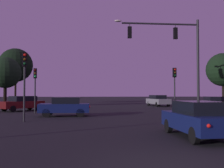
% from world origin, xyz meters
% --- Properties ---
extents(ground_plane, '(168.00, 168.00, 0.00)m').
position_xyz_m(ground_plane, '(0.00, 24.50, 0.00)').
color(ground_plane, black).
rests_on(ground_plane, ground).
extents(traffic_signal_mast_arm, '(6.79, 0.37, 7.70)m').
position_xyz_m(traffic_signal_mast_arm, '(4.88, 13.68, 5.39)').
color(traffic_signal_mast_arm, '#232326').
rests_on(traffic_signal_mast_arm, ground).
extents(traffic_light_corner_left, '(0.34, 0.37, 4.06)m').
position_xyz_m(traffic_light_corner_left, '(-6.74, 17.80, 2.89)').
color(traffic_light_corner_left, '#232326').
rests_on(traffic_light_corner_left, ground).
extents(traffic_light_corner_right, '(0.36, 0.38, 4.47)m').
position_xyz_m(traffic_light_corner_right, '(-6.10, 10.95, 3.16)').
color(traffic_light_corner_right, '#232326').
rests_on(traffic_light_corner_right, ground).
extents(traffic_light_median, '(0.33, 0.37, 4.22)m').
position_xyz_m(traffic_light_median, '(6.19, 17.78, 2.99)').
color(traffic_light_median, '#232326').
rests_on(traffic_light_median, ground).
extents(car_nearside_lane, '(1.97, 4.41, 1.52)m').
position_xyz_m(car_nearside_lane, '(2.62, 4.25, 0.80)').
color(car_nearside_lane, '#0F1947').
rests_on(car_nearside_lane, ground).
extents(car_crossing_left, '(4.23, 1.94, 1.52)m').
position_xyz_m(car_crossing_left, '(9.74, 16.01, 0.79)').
color(car_crossing_left, black).
rests_on(car_crossing_left, ground).
extents(car_crossing_right, '(4.00, 1.80, 1.52)m').
position_xyz_m(car_crossing_right, '(-3.81, 14.69, 0.79)').
color(car_crossing_right, '#0F1947').
rests_on(car_crossing_right, ground).
extents(car_far_lane, '(4.38, 4.34, 1.52)m').
position_xyz_m(car_far_lane, '(-8.67, 21.11, 0.80)').
color(car_far_lane, '#4C0F0F').
rests_on(car_far_lane, ground).
extents(car_parked_lot, '(2.49, 4.74, 1.52)m').
position_xyz_m(car_parked_lot, '(7.72, 29.31, 0.80)').
color(car_parked_lot, gray).
rests_on(car_parked_lot, ground).
extents(tree_behind_sign, '(3.93, 3.93, 6.36)m').
position_xyz_m(tree_behind_sign, '(-12.38, 27.86, 4.37)').
color(tree_behind_sign, black).
rests_on(tree_behind_sign, ground).
extents(tree_left_far, '(5.35, 5.35, 8.92)m').
position_xyz_m(tree_left_far, '(-13.46, 36.74, 6.23)').
color(tree_left_far, black).
rests_on(tree_left_far, ground).
extents(tree_center_horizon, '(3.60, 3.60, 6.15)m').
position_xyz_m(tree_center_horizon, '(12.57, 20.68, 4.34)').
color(tree_center_horizon, black).
rests_on(tree_center_horizon, ground).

